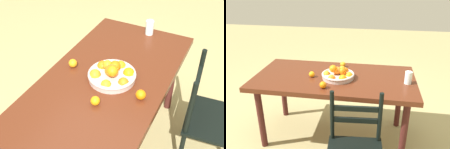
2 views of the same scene
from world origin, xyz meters
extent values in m
plane|color=tan|center=(0.00, 0.00, 0.00)|extent=(12.00, 12.00, 0.00)
cube|color=#522413|center=(0.00, 0.00, 0.74)|extent=(1.70, 0.86, 0.05)
cylinder|color=#431A18|center=(-0.74, -0.32, 0.36)|extent=(0.07, 0.07, 0.71)
cylinder|color=#431A18|center=(-0.74, 0.32, 0.36)|extent=(0.07, 0.07, 0.71)
cube|color=black|center=(-0.31, 0.79, 0.43)|extent=(0.49, 0.49, 0.03)
cylinder|color=black|center=(-0.49, 0.57, 0.21)|extent=(0.04, 0.04, 0.42)
cylinder|color=black|center=(-0.09, 0.61, 0.67)|extent=(0.04, 0.04, 0.46)
cylinder|color=black|center=(-0.49, 0.57, 0.67)|extent=(0.04, 0.04, 0.46)
cube|color=black|center=(-0.29, 0.59, 0.63)|extent=(0.36, 0.05, 0.04)
cube|color=black|center=(-0.29, 0.59, 0.75)|extent=(0.36, 0.05, 0.04)
cylinder|color=beige|center=(-0.05, 0.04, 0.78)|extent=(0.33, 0.33, 0.04)
torus|color=beige|center=(-0.05, 0.04, 0.81)|extent=(0.34, 0.34, 0.02)
sphere|color=orange|center=(0.07, 0.05, 0.80)|extent=(0.07, 0.07, 0.07)
sphere|color=orange|center=(0.00, 0.15, 0.80)|extent=(0.08, 0.08, 0.08)
sphere|color=orange|center=(-0.11, 0.14, 0.80)|extent=(0.08, 0.08, 0.08)
sphere|color=orange|center=(-0.17, 0.05, 0.80)|extent=(0.08, 0.08, 0.08)
sphere|color=orange|center=(-0.10, -0.07, 0.80)|extent=(0.08, 0.08, 0.08)
sphere|color=orange|center=(0.01, -0.07, 0.80)|extent=(0.08, 0.08, 0.08)
sphere|color=orange|center=(0.00, 0.06, 0.87)|extent=(0.08, 0.08, 0.08)
sphere|color=orange|center=(-0.03, 0.03, 0.84)|extent=(0.08, 0.08, 0.08)
sphere|color=orange|center=(-0.08, -0.01, 0.84)|extent=(0.07, 0.07, 0.07)
sphere|color=orange|center=(-0.10, 0.04, 0.84)|extent=(0.08, 0.08, 0.08)
sphere|color=orange|center=(-0.05, 0.04, 0.85)|extent=(0.07, 0.07, 0.07)
sphere|color=orange|center=(-0.03, 0.04, 0.85)|extent=(0.07, 0.07, 0.07)
sphere|color=orange|center=(-0.05, -0.29, 0.79)|extent=(0.06, 0.06, 0.06)
sphere|color=orange|center=(0.23, 0.06, 0.79)|extent=(0.06, 0.06, 0.06)
sphere|color=orange|center=(0.05, 0.30, 0.80)|extent=(0.07, 0.07, 0.07)
cylinder|color=silver|center=(-0.75, 0.06, 0.82)|extent=(0.07, 0.07, 0.13)
camera|label=1|loc=(1.41, 0.75, 2.08)|focal=47.25mm
camera|label=2|loc=(-0.41, 2.22, 1.75)|focal=36.97mm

